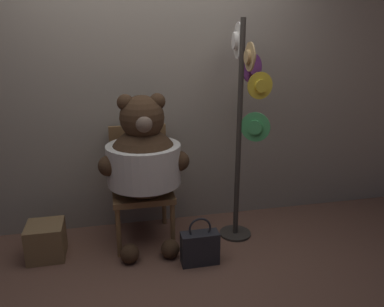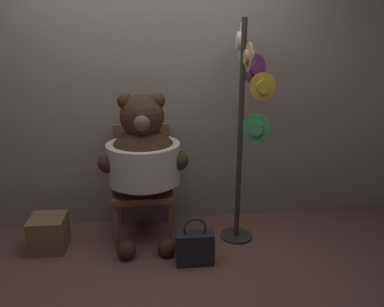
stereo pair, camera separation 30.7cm
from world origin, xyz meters
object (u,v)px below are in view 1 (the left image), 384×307
at_px(chair, 141,180).
at_px(teddy_bear, 144,160).
at_px(hat_display_rack, 244,111).
at_px(handbag_on_ground, 200,247).

height_order(chair, teddy_bear, teddy_bear).
height_order(teddy_bear, hat_display_rack, hat_display_rack).
relative_size(chair, teddy_bear, 0.75).
xyz_separation_m(teddy_bear, handbag_on_ground, (0.38, -0.39, -0.62)).
bearing_deg(chair, handbag_on_ground, -55.23).
bearing_deg(hat_display_rack, chair, 167.81).
relative_size(teddy_bear, handbag_on_ground, 3.30).
xyz_separation_m(chair, teddy_bear, (0.02, -0.18, 0.24)).
bearing_deg(handbag_on_ground, chair, 124.77).
bearing_deg(handbag_on_ground, hat_display_rack, 39.38).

